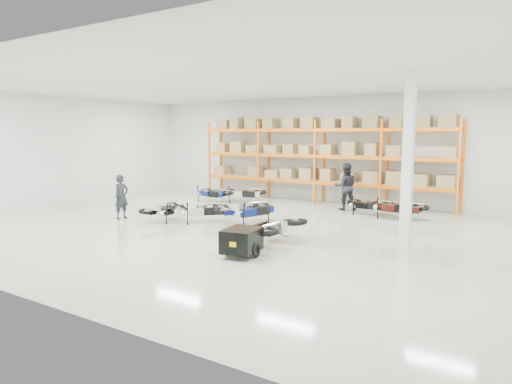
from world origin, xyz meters
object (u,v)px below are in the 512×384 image
Objects in this scene: moto_touring_right at (275,222)px; moto_back_b at (243,190)px; moto_silver_left at (200,206)px; moto_back_c at (369,202)px; trailer at (242,240)px; moto_black_far_left at (165,206)px; moto_back_d at (397,203)px; person_back at (346,187)px; moto_blue_centre at (247,206)px; moto_back_a at (213,190)px; person_left at (122,197)px.

moto_back_b is at bearing 131.36° from moto_touring_right.
moto_back_c is at bearing -90.56° from moto_silver_left.
moto_black_far_left is at bearing 144.54° from trailer.
moto_touring_right is 1.12× the size of moto_back_b.
trailer is (3.63, -2.87, -0.13)m from moto_silver_left.
moto_silver_left is 4.63m from trailer.
moto_back_d is at bearing 66.43° from trailer.
person_back is at bearing -79.07° from moto_silver_left.
moto_blue_centre is 1.10× the size of moto_silver_left.
moto_blue_centre is 4.68m from person_back.
trailer is 1.05× the size of moto_back_c.
moto_back_c is (5.63, -0.07, -0.04)m from moto_back_b.
moto_back_a is at bearing 96.64° from moto_back_c.
moto_black_far_left is at bearing 22.54° from person_back.
person_left is (-2.68, -1.03, 0.25)m from moto_silver_left.
moto_back_c is at bearing -48.76° from person_left.
moto_black_far_left is at bearing -67.72° from person_left.
moto_back_b is at bearing -29.87° from moto_silver_left.
moto_blue_centre is 1.20× the size of moto_back_c.
person_left is (-0.22, -4.88, 0.27)m from moto_back_a.
moto_black_far_left reaches higher than moto_back_c.
moto_touring_right is at bearing -118.59° from moto_back_a.
person_back reaches higher than moto_touring_right.
moto_touring_right is 1.07× the size of moto_back_d.
person_left reaches higher than trailer.
moto_blue_centre reaches higher than moto_back_c.
moto_back_d is (1.79, 5.38, -0.04)m from moto_touring_right.
person_left is 8.37m from person_back.
moto_blue_centre is at bearing 145.49° from moto_back_c.
moto_silver_left is at bearing 137.46° from moto_back_c.
person_back is (4.51, 0.45, 0.39)m from moto_back_b.
moto_back_c is (2.82, 3.83, -0.10)m from moto_blue_centre.
moto_back_a is 0.94× the size of moto_back_d.
moto_back_d is (1.10, -0.31, 0.06)m from moto_back_c.
trailer is 9.07m from moto_back_a.
person_back reaches higher than moto_black_far_left.
moto_back_c reaches higher than trailer.
moto_touring_right is 5.73m from moto_back_c.
trailer is 7.84m from person_back.
moto_back_c is (0.69, 7.29, 0.09)m from trailer.
person_back is at bearing -91.21° from moto_blue_centre.
moto_silver_left is 0.91× the size of moto_touring_right.
moto_blue_centre is 1.11× the size of moto_back_b.
moto_black_far_left is 0.96× the size of moto_back_b.
trailer is 7.32m from moto_back_c.
moto_touring_right is 1.14× the size of moto_back_a.
person_left is (-1.52, -0.52, 0.28)m from moto_black_far_left.
moto_silver_left reaches higher than moto_back_c.
moto_silver_left reaches higher than moto_black_far_left.
moto_silver_left is 0.94× the size of person_back.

